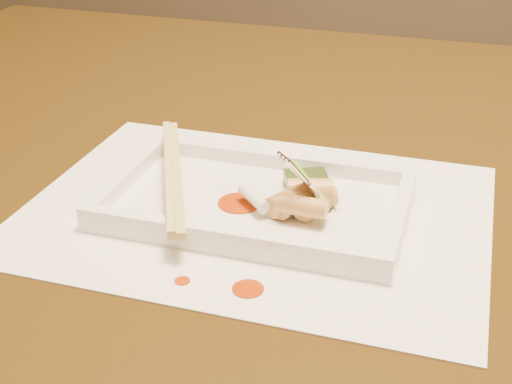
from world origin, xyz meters
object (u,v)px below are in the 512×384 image
(plate_base, at_px, (256,206))
(fork, at_px, (344,126))
(placemat, at_px, (256,211))
(table, at_px, (336,233))
(chopstick_a, at_px, (169,172))

(plate_base, distance_m, fork, 0.11)
(placemat, xyz_separation_m, fork, (0.07, 0.02, 0.08))
(table, xyz_separation_m, placemat, (-0.05, -0.15, 0.10))
(placemat, relative_size, plate_base, 1.54)
(table, xyz_separation_m, chopstick_a, (-0.13, -0.15, 0.13))
(table, distance_m, fork, 0.23)
(table, height_order, chopstick_a, chopstick_a)
(placemat, xyz_separation_m, plate_base, (-0.00, 0.00, 0.00))
(table, relative_size, plate_base, 5.38)
(table, height_order, placemat, placemat)
(table, xyz_separation_m, fork, (0.02, -0.13, 0.18))
(plate_base, distance_m, chopstick_a, 0.08)
(table, height_order, fork, fork)
(table, xyz_separation_m, plate_base, (-0.05, -0.15, 0.11))
(chopstick_a, bearing_deg, fork, 6.75)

